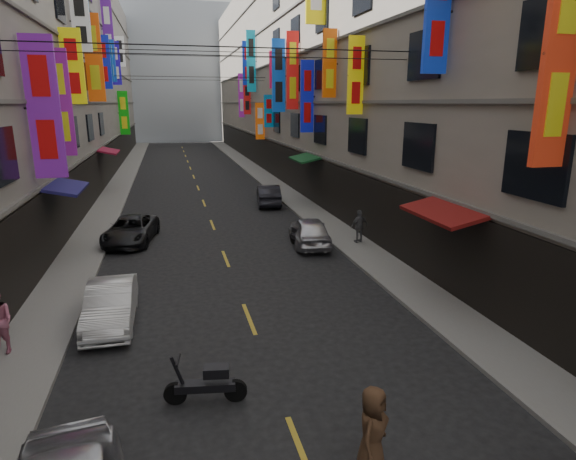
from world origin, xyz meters
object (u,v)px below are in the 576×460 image
pedestrian_rfar (359,226)px  pedestrian_crossing (372,432)px  scooter_crossing (207,384)px  car_right_mid (309,231)px  scooter_far_right (299,238)px  car_left_mid (111,304)px  car_left_far (131,230)px  car_right_far (268,195)px

pedestrian_rfar → pedestrian_crossing: (-5.18, -13.35, -0.04)m
scooter_crossing → car_right_mid: 12.40m
scooter_far_right → car_left_mid: bearing=28.9°
car_left_far → pedestrian_rfar: size_ratio=2.83×
scooter_crossing → pedestrian_rfar: size_ratio=1.18×
car_right_mid → car_left_far: bearing=-9.9°
scooter_far_right → pedestrian_rfar: bearing=163.8°
car_left_mid → scooter_far_right: bearing=39.9°
car_left_far → scooter_far_right: bearing=-10.2°
car_left_mid → car_right_far: (8.00, 15.81, 0.03)m
scooter_crossing → scooter_far_right: (5.03, 10.81, 0.00)m
car_left_mid → car_right_mid: 10.30m
scooter_far_right → pedestrian_crossing: size_ratio=1.06×
car_left_far → pedestrian_crossing: bearing=-63.0°
car_right_mid → car_right_far: (0.00, 9.33, -0.01)m
scooter_crossing → car_right_mid: bearing=-17.8°
car_right_far → scooter_crossing: bearing=82.4°
pedestrian_rfar → car_right_far: bearing=-88.4°
scooter_crossing → pedestrian_crossing: pedestrian_crossing is taller
scooter_crossing → car_left_mid: (-2.42, 4.59, 0.18)m
scooter_crossing → pedestrian_rfar: pedestrian_rfar is taller
car_left_mid → pedestrian_crossing: (5.05, -7.38, 0.22)m
scooter_crossing → car_left_far: (-2.42, 13.52, 0.16)m
scooter_crossing → car_left_mid: car_left_mid is taller
scooter_far_right → pedestrian_rfar: 2.83m
car_right_far → pedestrian_crossing: (-2.95, -23.19, 0.19)m
pedestrian_crossing → car_left_far: bearing=58.5°
car_left_mid → car_right_mid: (8.00, 6.48, 0.05)m
scooter_far_right → car_right_far: car_right_far is taller
scooter_crossing → car_right_far: (5.58, 20.40, 0.21)m
scooter_far_right → pedestrian_rfar: pedestrian_rfar is taller
scooter_crossing → car_right_far: car_right_far is taller
scooter_far_right → car_left_mid: 9.71m
pedestrian_crossing → car_left_mid: bearing=75.6°
car_right_far → pedestrian_rfar: (2.23, -9.84, 0.23)m
scooter_far_right → car_right_far: size_ratio=0.45×
scooter_far_right → car_right_far: (0.55, 9.59, 0.21)m
scooter_crossing → car_left_mid: size_ratio=0.48×
car_right_mid → pedestrian_rfar: (2.23, -0.52, 0.22)m
car_left_mid → pedestrian_crossing: pedestrian_crossing is taller
car_right_mid → car_left_mid: bearing=46.1°
car_left_far → car_right_mid: car_right_mid is taller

